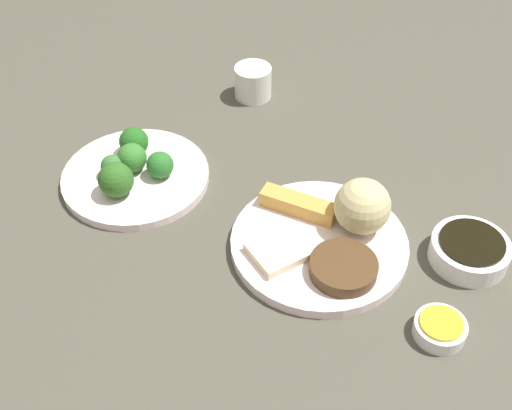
{
  "coord_description": "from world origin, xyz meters",
  "views": [
    {
      "loc": [
        0.49,
        0.42,
        0.71
      ],
      "look_at": [
        0.02,
        -0.07,
        0.06
      ],
      "focal_mm": 45.59,
      "sensor_mm": 36.0,
      "label": 1
    }
  ],
  "objects_px": {
    "main_plate": "(319,244)",
    "teacup": "(253,82)",
    "soy_sauce_bowl": "(469,251)",
    "broccoli_plate": "(136,177)",
    "sauce_ramekin_hot_mustard": "(440,329)"
  },
  "relations": [
    {
      "from": "main_plate",
      "to": "sauce_ramekin_hot_mustard",
      "type": "height_order",
      "value": "sauce_ramekin_hot_mustard"
    },
    {
      "from": "main_plate",
      "to": "soy_sauce_bowl",
      "type": "height_order",
      "value": "soy_sauce_bowl"
    },
    {
      "from": "sauce_ramekin_hot_mustard",
      "to": "soy_sauce_bowl",
      "type": "bearing_deg",
      "value": -161.4
    },
    {
      "from": "soy_sauce_bowl",
      "to": "teacup",
      "type": "height_order",
      "value": "teacup"
    },
    {
      "from": "soy_sauce_bowl",
      "to": "sauce_ramekin_hot_mustard",
      "type": "relative_size",
      "value": 1.64
    },
    {
      "from": "broccoli_plate",
      "to": "teacup",
      "type": "distance_m",
      "value": 0.3
    },
    {
      "from": "teacup",
      "to": "broccoli_plate",
      "type": "bearing_deg",
      "value": 8.08
    },
    {
      "from": "main_plate",
      "to": "teacup",
      "type": "relative_size",
      "value": 3.73
    },
    {
      "from": "broccoli_plate",
      "to": "teacup",
      "type": "height_order",
      "value": "teacup"
    },
    {
      "from": "main_plate",
      "to": "sauce_ramekin_hot_mustard",
      "type": "distance_m",
      "value": 0.21
    },
    {
      "from": "soy_sauce_bowl",
      "to": "sauce_ramekin_hot_mustard",
      "type": "distance_m",
      "value": 0.14
    },
    {
      "from": "main_plate",
      "to": "soy_sauce_bowl",
      "type": "relative_size",
      "value": 2.31
    },
    {
      "from": "soy_sauce_bowl",
      "to": "teacup",
      "type": "xyz_separation_m",
      "value": [
        -0.06,
        -0.5,
        0.01
      ]
    },
    {
      "from": "main_plate",
      "to": "broccoli_plate",
      "type": "distance_m",
      "value": 0.32
    },
    {
      "from": "broccoli_plate",
      "to": "main_plate",
      "type": "bearing_deg",
      "value": 108.59
    }
  ]
}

